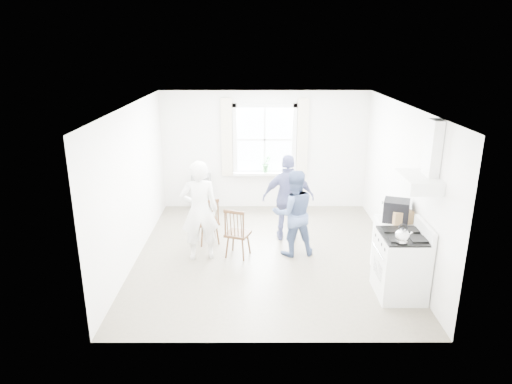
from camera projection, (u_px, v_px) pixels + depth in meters
name	position (u px, v px, depth m)	size (l,w,h in m)	color
room_shell	(267.00, 184.00, 7.64)	(4.62, 5.12, 2.64)	#79705D
window_assembly	(265.00, 144.00, 9.92)	(1.88, 0.24, 1.70)	white
range_hood	(423.00, 170.00, 6.17)	(0.45, 0.76, 0.94)	white
shelf_unit	(202.00, 192.00, 10.13)	(0.40, 0.30, 0.80)	gray
gas_stove	(401.00, 265.00, 6.61)	(0.68, 0.76, 1.12)	white
kettle	(402.00, 236.00, 6.19)	(0.20, 0.20, 0.28)	silver
low_cabinet	(392.00, 246.00, 7.29)	(0.50, 0.55, 0.90)	white
stereo_stack	(396.00, 211.00, 7.07)	(0.47, 0.45, 0.34)	black
cardboard_box	(401.00, 216.00, 7.02)	(0.31, 0.22, 0.20)	#A37E4F
windsor_chair_a	(209.00, 217.00, 8.27)	(0.48, 0.47, 0.90)	#3F2514
windsor_chair_b	(236.00, 228.00, 7.73)	(0.49, 0.48, 0.91)	#3F2514
person_left	(199.00, 211.00, 7.64)	(0.63, 0.63, 1.74)	white
person_mid	(294.00, 213.00, 7.84)	(0.74, 0.74, 1.53)	#4B5E8B
person_right	(288.00, 198.00, 8.44)	(0.96, 0.96, 1.63)	navy
potted_plant	(266.00, 164.00, 9.97)	(0.20, 0.20, 0.37)	#306C33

